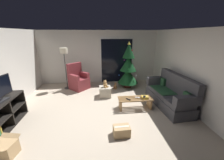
% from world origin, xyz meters
% --- Properties ---
extents(ground_plane, '(7.00, 7.00, 0.00)m').
position_xyz_m(ground_plane, '(0.00, 0.00, 0.00)').
color(ground_plane, '#B2A38E').
extents(wall_back, '(5.72, 0.12, 2.50)m').
position_xyz_m(wall_back, '(0.00, 3.06, 1.25)').
color(wall_back, silver).
rests_on(wall_back, ground).
extents(wall_right, '(0.12, 6.00, 2.50)m').
position_xyz_m(wall_right, '(2.86, 0.00, 1.25)').
color(wall_right, silver).
rests_on(wall_right, ground).
extents(patio_door_frame, '(1.60, 0.02, 2.20)m').
position_xyz_m(patio_door_frame, '(0.87, 2.99, 1.10)').
color(patio_door_frame, silver).
rests_on(patio_door_frame, ground).
extents(patio_door_glass, '(1.50, 0.02, 2.10)m').
position_xyz_m(patio_door_glass, '(0.87, 2.97, 1.05)').
color(patio_door_glass, black).
rests_on(patio_door_glass, ground).
extents(couch, '(0.92, 1.99, 1.08)m').
position_xyz_m(couch, '(2.32, 0.29, 0.40)').
color(couch, '#3D3D42').
rests_on(couch, ground).
extents(coffee_table, '(1.10, 0.40, 0.36)m').
position_xyz_m(coffee_table, '(1.11, 0.24, 0.24)').
color(coffee_table, '#9E7547').
rests_on(coffee_table, ground).
extents(remote_black, '(0.13, 0.15, 0.02)m').
position_xyz_m(remote_black, '(0.86, 0.15, 0.37)').
color(remote_black, black).
rests_on(remote_black, coffee_table).
extents(remote_white, '(0.16, 0.10, 0.02)m').
position_xyz_m(remote_white, '(1.18, 0.25, 0.37)').
color(remote_white, silver).
rests_on(remote_white, coffee_table).
extents(book_stack, '(0.24, 0.23, 0.07)m').
position_xyz_m(book_stack, '(1.41, 0.19, 0.40)').
color(book_stack, '#B79333').
rests_on(book_stack, coffee_table).
extents(cell_phone, '(0.13, 0.16, 0.01)m').
position_xyz_m(cell_phone, '(1.38, 0.16, 0.44)').
color(cell_phone, black).
rests_on(cell_phone, book_stack).
extents(christmas_tree, '(0.91, 0.91, 2.03)m').
position_xyz_m(christmas_tree, '(1.27, 2.13, 0.90)').
color(christmas_tree, '#4C1E19').
rests_on(christmas_tree, ground).
extents(armchair, '(0.97, 0.97, 1.13)m').
position_xyz_m(armchair, '(-0.94, 2.18, 0.40)').
color(armchair, maroon).
rests_on(armchair, ground).
extents(floor_lamp, '(0.32, 0.32, 1.78)m').
position_xyz_m(floor_lamp, '(-1.45, 2.27, 1.51)').
color(floor_lamp, '#2D2D30').
rests_on(floor_lamp, ground).
extents(media_shelf, '(0.40, 1.40, 0.74)m').
position_xyz_m(media_shelf, '(-2.53, -0.39, 0.35)').
color(media_shelf, black).
rests_on(media_shelf, ground).
extents(ottoman, '(0.44, 0.44, 0.39)m').
position_xyz_m(ottoman, '(0.19, 1.24, 0.20)').
color(ottoman, '#B2A893').
rests_on(ottoman, ground).
extents(teddy_bear_honey, '(0.21, 0.22, 0.29)m').
position_xyz_m(teddy_bear_honey, '(0.19, 1.23, 0.51)').
color(teddy_bear_honey, tan).
rests_on(teddy_bear_honey, ottoman).
extents(teddy_bear_chestnut_by_tree, '(0.21, 0.22, 0.29)m').
position_xyz_m(teddy_bear_chestnut_by_tree, '(0.68, 1.99, 0.12)').
color(teddy_bear_chestnut_by_tree, brown).
rests_on(teddy_bear_chestnut_by_tree, ground).
extents(cardboard_box_open_near_shelf, '(0.49, 0.55, 0.35)m').
position_xyz_m(cardboard_box_open_near_shelf, '(-1.97, -1.32, 0.16)').
color(cardboard_box_open_near_shelf, tan).
rests_on(cardboard_box_open_near_shelf, ground).
extents(cardboard_box_taped_mid_floor, '(0.41, 0.29, 0.25)m').
position_xyz_m(cardboard_box_taped_mid_floor, '(0.46, -0.99, 0.12)').
color(cardboard_box_taped_mid_floor, tan).
rests_on(cardboard_box_taped_mid_floor, ground).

